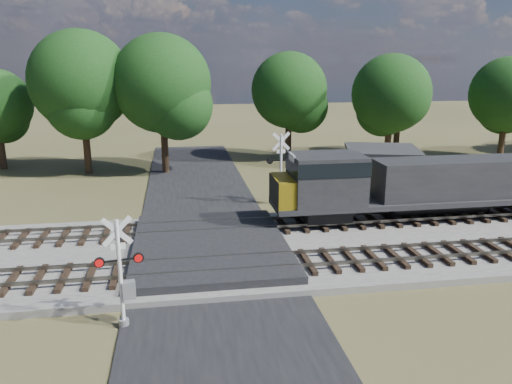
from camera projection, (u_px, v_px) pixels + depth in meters
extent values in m
plane|color=#454525|center=(211.00, 258.00, 22.81)|extent=(160.00, 160.00, 0.00)
cube|color=gray|center=(411.00, 239.00, 24.79)|extent=(140.00, 10.00, 0.30)
cube|color=black|center=(211.00, 257.00, 22.80)|extent=(7.00, 60.00, 0.08)
cube|color=#262628|center=(210.00, 248.00, 23.21)|extent=(7.00, 9.00, 0.62)
cube|color=black|center=(262.00, 265.00, 21.11)|extent=(44.00, 2.60, 0.18)
cube|color=#57534B|center=(446.00, 256.00, 21.61)|extent=(140.00, 0.08, 0.15)
cube|color=#57534B|center=(430.00, 244.00, 22.98)|extent=(140.00, 0.08, 0.15)
cube|color=black|center=(245.00, 227.00, 25.88)|extent=(44.00, 2.60, 0.18)
cube|color=#57534B|center=(397.00, 220.00, 26.38)|extent=(140.00, 0.08, 0.15)
cube|color=#57534B|center=(386.00, 212.00, 27.75)|extent=(140.00, 0.08, 0.15)
cylinder|color=silver|center=(120.00, 275.00, 16.46)|extent=(0.13, 0.13, 3.83)
cylinder|color=gray|center=(124.00, 323.00, 16.92)|extent=(0.34, 0.34, 0.29)
cube|color=silver|center=(117.00, 231.00, 16.07)|extent=(0.99, 0.21, 1.00)
cube|color=silver|center=(117.00, 231.00, 16.07)|extent=(0.99, 0.21, 1.00)
cube|color=silver|center=(118.00, 246.00, 16.20)|extent=(0.48, 0.11, 0.21)
cube|color=black|center=(119.00, 260.00, 16.33)|extent=(1.52, 0.32, 0.06)
cylinder|color=red|center=(99.00, 263.00, 16.13)|extent=(0.36, 0.15, 0.34)
cylinder|color=red|center=(139.00, 258.00, 16.52)|extent=(0.36, 0.15, 0.34)
cube|color=gray|center=(129.00, 290.00, 16.69)|extent=(0.47, 0.36, 0.62)
cylinder|color=silver|center=(281.00, 170.00, 30.64)|extent=(0.16, 0.16, 4.43)
cylinder|color=gray|center=(280.00, 202.00, 31.17)|extent=(0.40, 0.40, 0.33)
cube|color=silver|center=(281.00, 141.00, 30.18)|extent=(1.15, 0.22, 1.16)
cube|color=silver|center=(281.00, 141.00, 30.18)|extent=(1.15, 0.22, 1.16)
cube|color=silver|center=(281.00, 151.00, 30.34)|extent=(0.55, 0.12, 0.24)
cube|color=black|center=(281.00, 160.00, 30.48)|extent=(1.76, 0.33, 0.07)
cylinder|color=red|center=(292.00, 159.00, 30.69)|extent=(0.41, 0.17, 0.40)
cylinder|color=red|center=(270.00, 161.00, 30.27)|extent=(0.41, 0.17, 0.40)
cube|color=gray|center=(276.00, 181.00, 30.73)|extent=(0.54, 0.40, 0.72)
cube|color=#3F271B|center=(381.00, 173.00, 33.16)|extent=(5.17, 5.17, 2.95)
cube|color=#2B2B2D|center=(382.00, 150.00, 32.75)|extent=(5.69, 5.69, 0.21)
cylinder|color=black|center=(1.00, 145.00, 40.80)|extent=(0.56, 0.56, 4.07)
cylinder|color=black|center=(86.00, 139.00, 39.08)|extent=(0.56, 0.56, 5.53)
sphere|color=#113812|center=(81.00, 81.00, 37.94)|extent=(7.74, 7.74, 7.74)
cylinder|color=black|center=(164.00, 140.00, 39.15)|extent=(0.56, 0.56, 5.39)
sphere|color=#113812|center=(162.00, 84.00, 38.04)|extent=(7.54, 7.54, 7.54)
cylinder|color=black|center=(288.00, 133.00, 44.61)|extent=(0.56, 0.56, 4.75)
sphere|color=#113812|center=(289.00, 90.00, 43.63)|extent=(6.65, 6.65, 6.65)
cylinder|color=black|center=(388.00, 138.00, 42.23)|extent=(0.56, 0.56, 4.65)
sphere|color=#113812|center=(391.00, 93.00, 41.27)|extent=(6.51, 6.51, 6.51)
cylinder|color=black|center=(397.00, 133.00, 46.98)|extent=(0.56, 0.56, 4.06)
sphere|color=#113812|center=(399.00, 98.00, 46.14)|extent=(5.69, 5.69, 5.69)
cylinder|color=black|center=(502.00, 136.00, 43.80)|extent=(0.56, 0.56, 4.54)
sphere|color=#113812|center=(508.00, 94.00, 42.86)|extent=(6.36, 6.36, 6.36)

